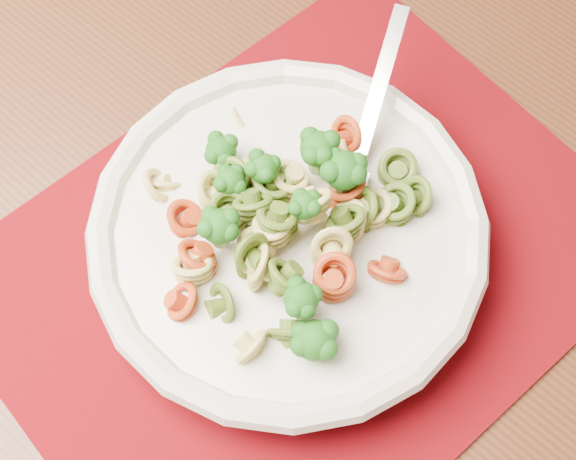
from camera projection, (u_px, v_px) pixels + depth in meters
dining_table at (163, 244)px, 0.72m from camera, size 1.36×1.01×0.74m
placemat at (301, 262)px, 0.59m from camera, size 0.46×0.37×0.00m
pasta_bowl at (288, 235)px, 0.56m from camera, size 0.28×0.28×0.05m
pasta_broccoli_heap at (288, 226)px, 0.55m from camera, size 0.24×0.24×0.06m
fork at (350, 187)px, 0.56m from camera, size 0.16×0.12×0.08m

